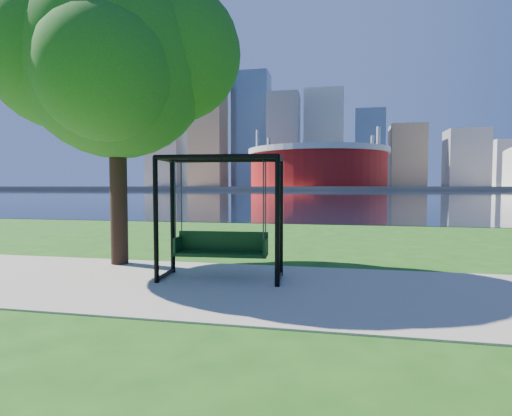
# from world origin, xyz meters

# --- Properties ---
(ground) EXTENTS (900.00, 900.00, 0.00)m
(ground) POSITION_xyz_m (0.00, 0.00, 0.00)
(ground) COLOR #1E5114
(ground) RESTS_ON ground
(path) EXTENTS (120.00, 4.00, 0.03)m
(path) POSITION_xyz_m (0.00, -0.50, 0.01)
(path) COLOR #9E937F
(path) RESTS_ON ground
(river) EXTENTS (900.00, 180.00, 0.02)m
(river) POSITION_xyz_m (0.00, 102.00, 0.01)
(river) COLOR black
(river) RESTS_ON ground
(far_bank) EXTENTS (900.00, 228.00, 2.00)m
(far_bank) POSITION_xyz_m (0.00, 306.00, 1.00)
(far_bank) COLOR #937F60
(far_bank) RESTS_ON ground
(stadium) EXTENTS (83.00, 83.00, 32.00)m
(stadium) POSITION_xyz_m (-10.00, 235.00, 14.23)
(stadium) COLOR maroon
(stadium) RESTS_ON far_bank
(skyline) EXTENTS (392.00, 66.00, 96.50)m
(skyline) POSITION_xyz_m (-4.27, 319.39, 35.89)
(skyline) COLOR gray
(skyline) RESTS_ON far_bank
(swing) EXTENTS (2.44, 1.20, 2.43)m
(swing) POSITION_xyz_m (-0.49, 0.02, 1.18)
(swing) COLOR black
(swing) RESTS_ON ground
(park_tree) EXTENTS (5.53, 4.99, 6.86)m
(park_tree) POSITION_xyz_m (-3.32, 1.07, 4.77)
(park_tree) COLOR black
(park_tree) RESTS_ON ground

